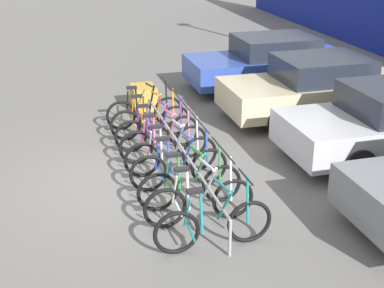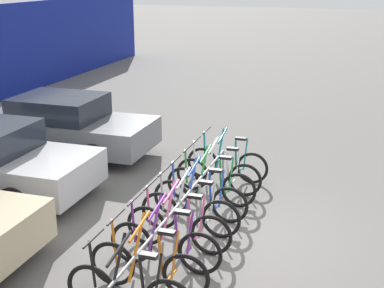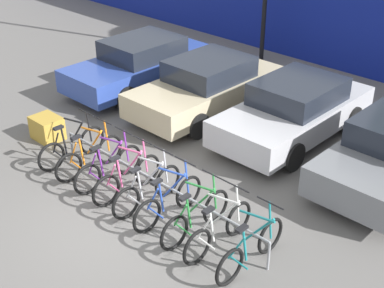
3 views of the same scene
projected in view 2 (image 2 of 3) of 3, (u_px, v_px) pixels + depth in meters
ground_plane at (222, 235)px, 8.74m from camera, size 120.00×120.00×0.00m
bike_rack at (182, 203)px, 8.74m from camera, size 5.41×0.04×0.57m
bicycle_orange at (148, 267)px, 7.09m from camera, size 0.68×1.71×1.05m
bicycle_purple at (165, 245)px, 7.66m from camera, size 0.68×1.71×1.05m
bicycle_pink at (178, 227)px, 8.18m from camera, size 0.68×1.71×1.05m
bicycle_silver at (190, 212)px, 8.71m from camera, size 0.68×1.71×1.05m
bicycle_blue at (200, 199)px, 9.23m from camera, size 0.68×1.71×1.05m
bicycle_green at (211, 184)px, 9.84m from camera, size 0.68×1.71×1.05m
bicycle_white at (218, 175)px, 10.32m from camera, size 0.68×1.71×1.05m
bicycle_teal at (227, 163)px, 10.94m from camera, size 0.68×1.71×1.05m
car_grey at (64, 126)px, 12.48m from camera, size 1.91×4.16×1.40m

